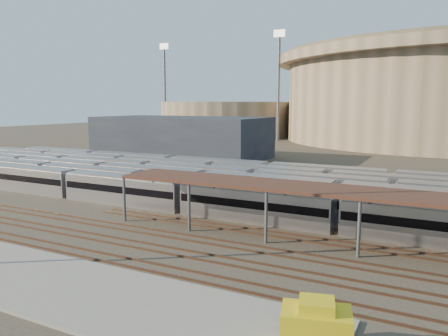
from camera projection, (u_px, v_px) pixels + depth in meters
name	position (u px, v px, depth m)	size (l,w,h in m)	color
ground	(178.00, 233.00, 44.73)	(420.00, 420.00, 0.00)	#383026
apron	(17.00, 274.00, 33.79)	(50.00, 9.00, 0.20)	gray
subway_trains	(232.00, 185.00, 62.08)	(126.27, 23.90, 3.60)	#A3A2A7
inspection_shed	(417.00, 200.00, 37.54)	(60.30, 6.00, 5.30)	#5B5C60
empty_tracks	(148.00, 247.00, 40.32)	(170.00, 9.62, 0.18)	#4C3323
secondary_arena	(228.00, 119.00, 185.23)	(56.00, 56.00, 14.00)	gray
service_building	(181.00, 137.00, 108.24)	(42.00, 20.00, 10.00)	#1E232D
floodlight_0	(279.00, 82.00, 152.06)	(4.00, 1.00, 38.40)	#5B5C60
floodlight_1	(165.00, 86.00, 185.80)	(4.00, 1.00, 38.40)	#5B5C60
floodlight_3	(363.00, 86.00, 186.96)	(4.00, 1.00, 38.40)	#5B5C60
yellow_equipment	(316.00, 330.00, 22.96)	(3.65, 2.28, 2.28)	gold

